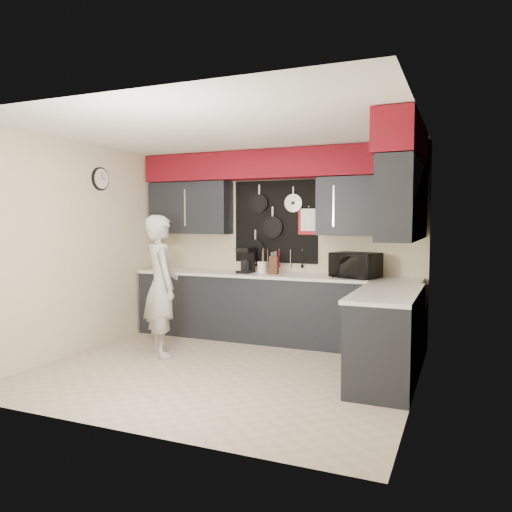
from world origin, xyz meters
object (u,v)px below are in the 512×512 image
at_px(knife_block, 274,265).
at_px(person, 161,286).
at_px(utensil_crock, 262,267).
at_px(coffee_maker, 246,260).
at_px(microwave, 355,265).

bearing_deg(knife_block, person, -139.31).
height_order(knife_block, utensil_crock, knife_block).
distance_m(knife_block, utensil_crock, 0.21).
bearing_deg(coffee_maker, knife_block, -1.82).
relative_size(coffee_maker, person, 0.21).
height_order(utensil_crock, coffee_maker, coffee_maker).
bearing_deg(knife_block, utensil_crock, 154.43).
distance_m(coffee_maker, person, 1.36).
bearing_deg(utensil_crock, knife_block, -17.59).
bearing_deg(utensil_crock, coffee_maker, -172.68).
relative_size(knife_block, coffee_maker, 0.69).
distance_m(utensil_crock, person, 1.48).
height_order(knife_block, coffee_maker, coffee_maker).
distance_m(microwave, knife_block, 1.09).
relative_size(microwave, coffee_maker, 1.64).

